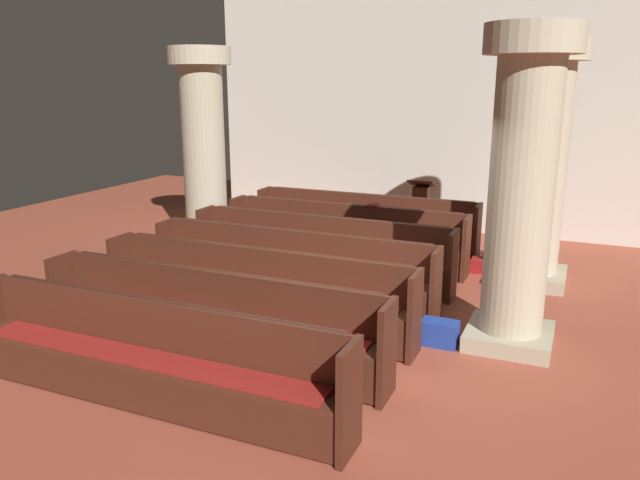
# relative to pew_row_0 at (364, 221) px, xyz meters

# --- Properties ---
(ground_plane) EXTENTS (19.20, 19.20, 0.00)m
(ground_plane) POSITION_rel_pew_row_0_xyz_m (1.13, -4.02, -0.50)
(ground_plane) COLOR #9E4733
(back_wall) EXTENTS (10.00, 0.16, 4.50)m
(back_wall) POSITION_rel_pew_row_0_xyz_m (1.13, 2.06, 1.75)
(back_wall) COLOR silver
(back_wall) RESTS_ON ground
(pew_row_0) EXTENTS (3.91, 0.47, 0.94)m
(pew_row_0) POSITION_rel_pew_row_0_xyz_m (0.00, 0.00, 0.00)
(pew_row_0) COLOR #4C2316
(pew_row_0) RESTS_ON ground
(pew_row_1) EXTENTS (3.91, 0.46, 0.94)m
(pew_row_1) POSITION_rel_pew_row_0_xyz_m (0.00, -0.96, 0.00)
(pew_row_1) COLOR #4C2316
(pew_row_1) RESTS_ON ground
(pew_row_2) EXTENTS (3.91, 0.46, 0.94)m
(pew_row_2) POSITION_rel_pew_row_0_xyz_m (0.00, -1.92, 0.00)
(pew_row_2) COLOR #4C2316
(pew_row_2) RESTS_ON ground
(pew_row_3) EXTENTS (3.91, 0.47, 0.94)m
(pew_row_3) POSITION_rel_pew_row_0_xyz_m (0.00, -2.88, 0.00)
(pew_row_3) COLOR #4C2316
(pew_row_3) RESTS_ON ground
(pew_row_4) EXTENTS (3.91, 0.46, 0.94)m
(pew_row_4) POSITION_rel_pew_row_0_xyz_m (0.00, -3.84, 0.00)
(pew_row_4) COLOR #4C2316
(pew_row_4) RESTS_ON ground
(pew_row_5) EXTENTS (3.91, 0.46, 0.94)m
(pew_row_5) POSITION_rel_pew_row_0_xyz_m (0.00, -4.80, 0.00)
(pew_row_5) COLOR #4C2316
(pew_row_5) RESTS_ON ground
(pew_row_6) EXTENTS (3.91, 0.47, 0.94)m
(pew_row_6) POSITION_rel_pew_row_0_xyz_m (0.00, -5.75, 0.00)
(pew_row_6) COLOR #4C2316
(pew_row_6) RESTS_ON ground
(pillar_aisle_side) EXTENTS (1.07, 1.07, 3.40)m
(pillar_aisle_side) POSITION_rel_pew_row_0_xyz_m (2.81, -0.73, 1.27)
(pillar_aisle_side) COLOR tan
(pillar_aisle_side) RESTS_ON ground
(pillar_far_side) EXTENTS (1.07, 1.07, 3.40)m
(pillar_far_side) POSITION_rel_pew_row_0_xyz_m (-2.76, -0.66, 1.27)
(pillar_far_side) COLOR tan
(pillar_far_side) RESTS_ON ground
(pillar_aisle_rear) EXTENTS (0.98, 0.98, 3.40)m
(pillar_aisle_rear) POSITION_rel_pew_row_0_xyz_m (2.81, -3.10, 1.27)
(pillar_aisle_rear) COLOR tan
(pillar_aisle_rear) RESTS_ON ground
(lectern) EXTENTS (0.48, 0.45, 1.08)m
(lectern) POSITION_rel_pew_row_0_xyz_m (0.68, 1.24, -0.04)
(lectern) COLOR #492215
(lectern) RESTS_ON ground
(hymn_book) EXTENTS (0.15, 0.22, 0.02)m
(hymn_book) POSITION_rel_pew_row_0_xyz_m (0.40, -0.77, 0.45)
(hymn_book) COLOR maroon
(hymn_book) RESTS_ON pew_row_1
(kneeler_box_blue) EXTENTS (0.40, 0.24, 0.28)m
(kneeler_box_blue) POSITION_rel_pew_row_0_xyz_m (2.11, -3.43, -0.36)
(kneeler_box_blue) COLOR navy
(kneeler_box_blue) RESTS_ON ground
(kneeler_box_red) EXTENTS (0.36, 0.29, 0.20)m
(kneeler_box_red) POSITION_rel_pew_row_0_xyz_m (2.12, -0.53, -0.40)
(kneeler_box_red) COLOR maroon
(kneeler_box_red) RESTS_ON ground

